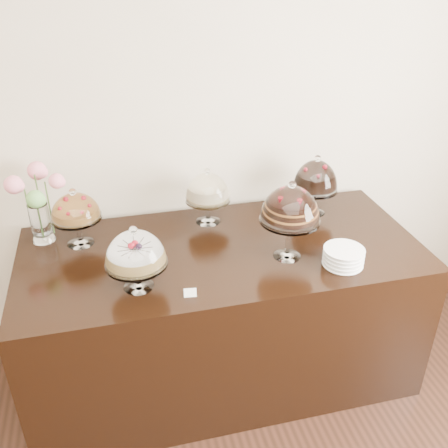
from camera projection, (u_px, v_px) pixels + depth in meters
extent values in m
cube|color=beige|center=(161.00, 116.00, 2.87)|extent=(5.00, 0.04, 3.00)
cube|color=black|center=(222.00, 312.00, 2.97)|extent=(2.20, 1.00, 0.90)
cone|color=white|center=(139.00, 284.00, 2.44)|extent=(0.15, 0.15, 0.02)
cylinder|color=white|center=(138.00, 273.00, 2.40)|extent=(0.03, 0.03, 0.11)
cylinder|color=white|center=(136.00, 263.00, 2.38)|extent=(0.30, 0.30, 0.01)
cylinder|color=tan|center=(136.00, 257.00, 2.36)|extent=(0.25, 0.25, 0.06)
sphere|color=#B70E21|center=(149.00, 246.00, 2.37)|extent=(0.02, 0.02, 0.02)
sphere|color=#B70E21|center=(123.00, 246.00, 2.37)|extent=(0.02, 0.02, 0.02)
sphere|color=#B70E21|center=(133.00, 258.00, 2.28)|extent=(0.02, 0.02, 0.02)
sphere|color=white|center=(133.00, 230.00, 2.29)|extent=(0.04, 0.04, 0.04)
cone|color=white|center=(287.00, 254.00, 2.68)|extent=(0.15, 0.15, 0.02)
cylinder|color=white|center=(288.00, 237.00, 2.62)|extent=(0.03, 0.03, 0.19)
cylinder|color=white|center=(290.00, 220.00, 2.57)|extent=(0.32, 0.32, 0.01)
cylinder|color=black|center=(290.00, 210.00, 2.54)|extent=(0.22, 0.22, 0.10)
sphere|color=#B70E21|center=(301.00, 196.00, 2.54)|extent=(0.02, 0.02, 0.02)
sphere|color=#B70E21|center=(284.00, 195.00, 2.56)|extent=(0.02, 0.02, 0.02)
sphere|color=#B70E21|center=(281.00, 202.00, 2.49)|extent=(0.02, 0.02, 0.02)
sphere|color=#B70E21|center=(299.00, 204.00, 2.47)|extent=(0.02, 0.02, 0.02)
sphere|color=white|center=(292.00, 185.00, 2.48)|extent=(0.04, 0.04, 0.04)
cone|color=white|center=(208.00, 219.00, 3.01)|extent=(0.15, 0.15, 0.02)
cylinder|color=white|center=(208.00, 209.00, 2.97)|extent=(0.03, 0.03, 0.12)
cylinder|color=white|center=(208.00, 199.00, 2.94)|extent=(0.27, 0.27, 0.01)
cylinder|color=#FEEDC5|center=(208.00, 193.00, 2.92)|extent=(0.22, 0.22, 0.07)
sphere|color=white|center=(207.00, 171.00, 2.86)|extent=(0.04, 0.04, 0.04)
cone|color=white|center=(313.00, 211.00, 3.11)|extent=(0.15, 0.15, 0.02)
cylinder|color=white|center=(314.00, 199.00, 3.07)|extent=(0.03, 0.03, 0.13)
cylinder|color=white|center=(315.00, 189.00, 3.04)|extent=(0.28, 0.28, 0.01)
cylinder|color=black|center=(316.00, 181.00, 3.01)|extent=(0.22, 0.22, 0.09)
sphere|color=#B70E21|center=(324.00, 171.00, 3.01)|extent=(0.02, 0.02, 0.02)
sphere|color=#B70E21|center=(307.00, 171.00, 3.01)|extent=(0.02, 0.02, 0.02)
sphere|color=#B70E21|center=(318.00, 177.00, 2.93)|extent=(0.02, 0.02, 0.02)
sphere|color=white|center=(318.00, 158.00, 2.94)|extent=(0.04, 0.04, 0.04)
cone|color=white|center=(81.00, 241.00, 2.79)|extent=(0.15, 0.15, 0.02)
cylinder|color=white|center=(79.00, 229.00, 2.75)|extent=(0.03, 0.03, 0.13)
cylinder|color=white|center=(77.00, 217.00, 2.72)|extent=(0.27, 0.27, 0.01)
cylinder|color=#AC7332|center=(76.00, 213.00, 2.70)|extent=(0.23, 0.23, 0.04)
sphere|color=#B70E21|center=(87.00, 205.00, 2.72)|extent=(0.02, 0.02, 0.02)
sphere|color=#B70E21|center=(78.00, 203.00, 2.74)|extent=(0.02, 0.02, 0.02)
sphere|color=#B70E21|center=(66.00, 206.00, 2.72)|extent=(0.02, 0.02, 0.02)
sphere|color=#B70E21|center=(63.00, 211.00, 2.66)|extent=(0.02, 0.02, 0.02)
sphere|color=#B70E21|center=(72.00, 214.00, 2.63)|extent=(0.02, 0.02, 0.02)
sphere|color=#B70E21|center=(84.00, 211.00, 2.66)|extent=(0.02, 0.02, 0.02)
sphere|color=white|center=(72.00, 192.00, 2.64)|extent=(0.04, 0.04, 0.04)
cylinder|color=white|center=(41.00, 222.00, 2.77)|extent=(0.11, 0.11, 0.23)
cylinder|color=#476B2D|center=(50.00, 208.00, 2.74)|extent=(0.01, 0.01, 0.31)
sphere|color=pink|center=(57.00, 181.00, 2.67)|extent=(0.08, 0.08, 0.08)
cylinder|color=#476B2D|center=(40.00, 203.00, 2.77)|extent=(0.01, 0.01, 0.34)
sphere|color=pink|center=(37.00, 171.00, 2.73)|extent=(0.10, 0.10, 0.10)
cylinder|color=#476B2D|center=(29.00, 210.00, 2.73)|extent=(0.01, 0.01, 0.31)
sphere|color=pink|center=(14.00, 185.00, 2.64)|extent=(0.10, 0.10, 0.10)
cylinder|color=#476B2D|center=(39.00, 217.00, 2.72)|extent=(0.01, 0.01, 0.25)
sphere|color=#5D9648|center=(35.00, 199.00, 2.64)|extent=(0.10, 0.10, 0.10)
cylinder|color=white|center=(342.00, 264.00, 2.61)|extent=(0.21, 0.21, 0.01)
cylinder|color=white|center=(343.00, 262.00, 2.60)|extent=(0.20, 0.20, 0.01)
cylinder|color=white|center=(343.00, 260.00, 2.60)|extent=(0.21, 0.21, 0.01)
cylinder|color=white|center=(343.00, 259.00, 2.59)|extent=(0.20, 0.20, 0.01)
cylinder|color=white|center=(343.00, 257.00, 2.58)|extent=(0.21, 0.21, 0.01)
cylinder|color=white|center=(344.00, 255.00, 2.58)|extent=(0.20, 0.20, 0.01)
cylinder|color=white|center=(344.00, 253.00, 2.57)|extent=(0.21, 0.21, 0.01)
cylinder|color=white|center=(344.00, 252.00, 2.57)|extent=(0.20, 0.20, 0.01)
cylinder|color=white|center=(344.00, 250.00, 2.56)|extent=(0.21, 0.21, 0.01)
cube|color=white|center=(190.00, 293.00, 2.36)|extent=(0.06, 0.02, 0.04)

